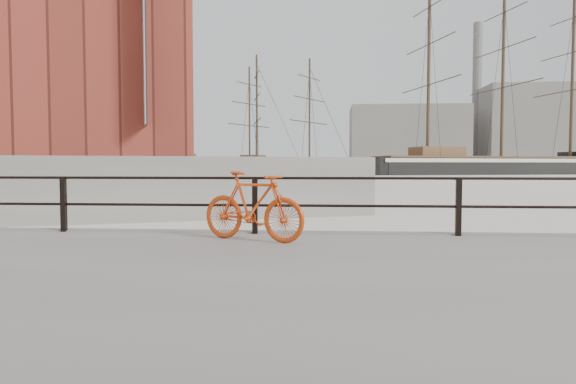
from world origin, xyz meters
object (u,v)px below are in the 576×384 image
(schooner_left, at_px, (219,175))
(workboat_near, at_px, (10,186))
(workboat_far, at_px, (62,181))
(bicycle, at_px, (253,206))
(barque_black, at_px, (501,174))
(schooner_mid, at_px, (278,174))

(schooner_left, bearing_deg, workboat_near, -110.64)
(schooner_left, relative_size, workboat_near, 2.24)
(workboat_far, bearing_deg, bicycle, -86.38)
(barque_black, height_order, workboat_far, barque_black)
(bicycle, bearing_deg, workboat_far, 145.66)
(schooner_mid, height_order, schooner_left, schooner_mid)
(workboat_far, bearing_deg, schooner_mid, 41.12)
(schooner_left, distance_m, workboat_near, 45.90)
(barque_black, relative_size, schooner_left, 2.23)
(schooner_mid, xyz_separation_m, workboat_near, (-14.03, -58.30, 0.00))
(schooner_mid, bearing_deg, workboat_near, -74.34)
(barque_black, distance_m, schooner_mid, 38.64)
(schooner_mid, distance_m, schooner_left, 15.22)
(barque_black, height_order, workboat_near, barque_black)
(schooner_left, height_order, workboat_near, schooner_left)
(bicycle, height_order, workboat_near, workboat_near)
(schooner_mid, distance_m, workboat_near, 59.97)
(bicycle, relative_size, workboat_far, 0.15)
(schooner_mid, distance_m, workboat_far, 48.34)
(schooner_mid, bearing_deg, schooner_left, -93.84)
(bicycle, distance_m, workboat_near, 35.45)
(barque_black, height_order, schooner_mid, barque_black)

